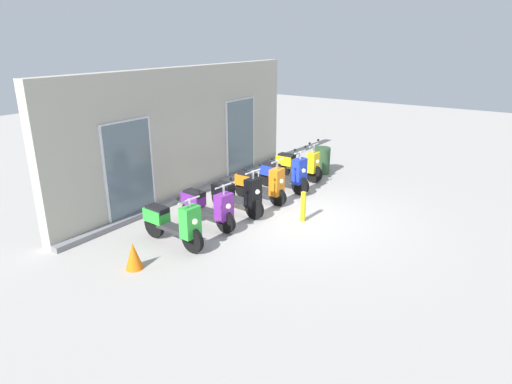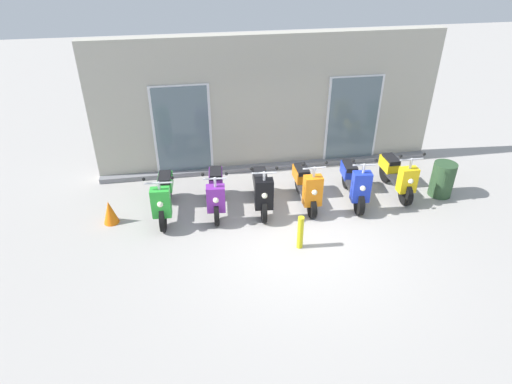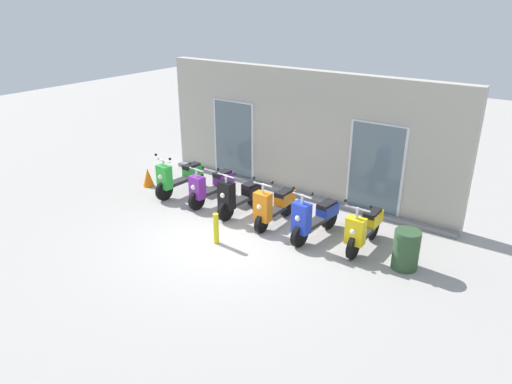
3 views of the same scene
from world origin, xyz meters
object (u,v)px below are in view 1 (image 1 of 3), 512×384
at_px(scooter_purple, 208,206).
at_px(curb_bollard, 303,207).
at_px(scooter_blue, 285,174).
at_px(scooter_green, 173,223).
at_px(traffic_cone, 133,256).
at_px(scooter_orange, 262,184).
at_px(scooter_black, 238,195).
at_px(scooter_yellow, 299,164).
at_px(trash_bin, 322,160).

distance_m(scooter_purple, curb_bollard, 2.16).
relative_size(scooter_purple, scooter_blue, 0.95).
height_order(scooter_green, traffic_cone, scooter_green).
height_order(scooter_purple, traffic_cone, scooter_purple).
xyz_separation_m(scooter_purple, scooter_orange, (1.98, -0.10, -0.00)).
relative_size(scooter_black, curb_bollard, 2.27).
height_order(scooter_orange, traffic_cone, scooter_orange).
xyz_separation_m(scooter_black, curb_bollard, (0.48, -1.49, -0.14)).
xyz_separation_m(scooter_black, scooter_yellow, (3.19, 0.13, -0.01)).
bearing_deg(scooter_blue, trash_bin, -2.60).
height_order(scooter_green, scooter_black, scooter_black).
distance_m(scooter_black, scooter_yellow, 3.19).
relative_size(scooter_purple, scooter_orange, 1.04).
height_order(scooter_purple, trash_bin, scooter_purple).
relative_size(scooter_purple, trash_bin, 1.95).
bearing_deg(trash_bin, traffic_cone, 179.06).
distance_m(scooter_green, curb_bollard, 3.02).
height_order(trash_bin, traffic_cone, trash_bin).
bearing_deg(scooter_yellow, scooter_purple, -179.59).
bearing_deg(scooter_black, scooter_purple, 174.38).
xyz_separation_m(scooter_blue, scooter_yellow, (1.09, 0.17, -0.00)).
xyz_separation_m(scooter_purple, trash_bin, (5.16, -0.23, -0.08)).
bearing_deg(scooter_yellow, scooter_blue, -171.38).
bearing_deg(scooter_orange, scooter_purple, 176.98).
distance_m(scooter_yellow, traffic_cone, 6.42).
bearing_deg(scooter_green, curb_bollard, -31.40).
relative_size(scooter_blue, trash_bin, 2.05).
bearing_deg(scooter_yellow, trash_bin, -14.71).
bearing_deg(scooter_orange, traffic_cone, -179.93).
height_order(scooter_black, traffic_cone, scooter_black).
relative_size(scooter_green, scooter_purple, 1.06).
height_order(trash_bin, curb_bollard, trash_bin).
distance_m(scooter_purple, scooter_black, 0.99).
relative_size(scooter_purple, traffic_cone, 3.04).
bearing_deg(trash_bin, curb_bollard, -159.85).
bearing_deg(curb_bollard, scooter_blue, 42.02).
bearing_deg(traffic_cone, trash_bin, -0.94).
distance_m(scooter_purple, trash_bin, 5.17).
distance_m(scooter_blue, trash_bin, 2.09).
height_order(scooter_orange, curb_bollard, scooter_orange).
bearing_deg(scooter_green, scooter_orange, -1.61).
distance_m(scooter_black, curb_bollard, 1.57).
height_order(scooter_purple, scooter_orange, scooter_orange).
xyz_separation_m(trash_bin, curb_bollard, (-3.70, -1.36, -0.05)).
xyz_separation_m(scooter_blue, curb_bollard, (-1.61, -1.45, -0.13)).
height_order(scooter_purple, scooter_yellow, scooter_yellow).
relative_size(scooter_purple, scooter_black, 1.00).
height_order(scooter_black, scooter_yellow, scooter_black).
xyz_separation_m(scooter_green, trash_bin, (6.27, -0.21, -0.08)).
bearing_deg(scooter_orange, scooter_black, 179.55).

